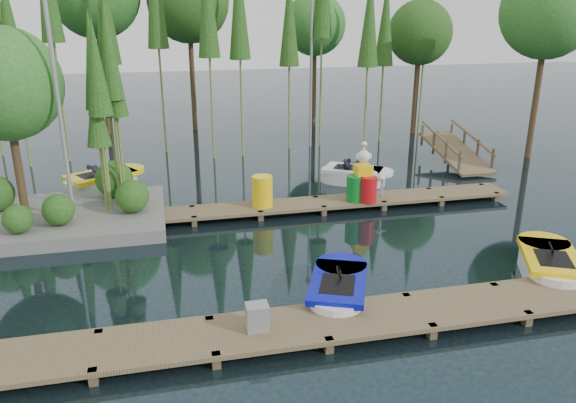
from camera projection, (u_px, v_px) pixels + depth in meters
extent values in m
plane|color=#1C2E35|center=(274.00, 246.00, 15.48)|extent=(90.00, 90.00, 0.00)
cube|color=brown|center=(320.00, 323.00, 11.25)|extent=(18.00, 1.50, 0.10)
cube|color=brown|center=(94.00, 382.00, 9.83)|extent=(0.16, 0.16, 0.50)
cube|color=brown|center=(100.00, 342.00, 10.99)|extent=(0.16, 0.16, 0.50)
cube|color=brown|center=(217.00, 365.00, 10.28)|extent=(0.16, 0.16, 0.50)
cube|color=brown|center=(210.00, 329.00, 11.44)|extent=(0.16, 0.16, 0.50)
cube|color=brown|center=(329.00, 350.00, 10.74)|extent=(0.16, 0.16, 0.50)
cube|color=brown|center=(311.00, 316.00, 11.90)|extent=(0.16, 0.16, 0.50)
cube|color=brown|center=(432.00, 336.00, 11.20)|extent=(0.16, 0.16, 0.50)
cube|color=brown|center=(405.00, 305.00, 12.36)|extent=(0.16, 0.16, 0.50)
cube|color=brown|center=(527.00, 323.00, 11.66)|extent=(0.16, 0.16, 0.50)
cube|color=brown|center=(493.00, 294.00, 12.82)|extent=(0.16, 0.16, 0.50)
cube|color=brown|center=(574.00, 284.00, 13.27)|extent=(0.16, 0.16, 0.50)
cube|color=brown|center=(289.00, 205.00, 17.90)|extent=(15.00, 1.20, 0.10)
cube|color=brown|center=(51.00, 236.00, 16.02)|extent=(0.16, 0.16, 0.50)
cube|color=brown|center=(56.00, 224.00, 16.90)|extent=(0.16, 0.16, 0.50)
cube|color=brown|center=(125.00, 230.00, 16.45)|extent=(0.16, 0.16, 0.50)
cube|color=brown|center=(126.00, 219.00, 17.33)|extent=(0.16, 0.16, 0.50)
cube|color=brown|center=(194.00, 224.00, 16.88)|extent=(0.16, 0.16, 0.50)
cube|color=brown|center=(192.00, 214.00, 17.76)|extent=(0.16, 0.16, 0.50)
cube|color=brown|center=(261.00, 219.00, 17.31)|extent=(0.16, 0.16, 0.50)
cube|color=brown|center=(255.00, 209.00, 18.20)|extent=(0.16, 0.16, 0.50)
cube|color=brown|center=(324.00, 214.00, 17.74)|extent=(0.16, 0.16, 0.50)
cube|color=brown|center=(316.00, 204.00, 18.63)|extent=(0.16, 0.16, 0.50)
cube|color=brown|center=(384.00, 209.00, 18.18)|extent=(0.16, 0.16, 0.50)
cube|color=brown|center=(373.00, 199.00, 19.06)|extent=(0.16, 0.16, 0.50)
cube|color=brown|center=(441.00, 204.00, 18.61)|extent=(0.16, 0.16, 0.50)
cube|color=brown|center=(428.00, 195.00, 19.49)|extent=(0.16, 0.16, 0.50)
cube|color=brown|center=(496.00, 200.00, 19.04)|extent=(0.16, 0.16, 0.50)
cube|color=brown|center=(480.00, 191.00, 19.92)|extent=(0.16, 0.16, 0.50)
cube|color=slate|center=(59.00, 220.00, 16.90)|extent=(6.20, 4.20, 0.42)
sphere|color=#2C5C1D|center=(59.00, 210.00, 15.80)|extent=(0.90, 0.90, 0.90)
sphere|color=#2C5C1D|center=(114.00, 179.00, 18.07)|extent=(1.20, 1.20, 1.20)
sphere|color=#2C5C1D|center=(18.00, 219.00, 15.24)|extent=(0.80, 0.80, 0.80)
sphere|color=#2C5C1D|center=(132.00, 196.00, 16.76)|extent=(1.00, 1.00, 1.00)
cylinder|color=#45321D|center=(17.00, 160.00, 16.45)|extent=(0.24, 0.24, 3.60)
sphere|color=#36782A|center=(4.00, 84.00, 15.72)|extent=(3.20, 3.20, 3.20)
cylinder|color=olive|center=(111.00, 122.00, 16.86)|extent=(0.07, 0.07, 5.93)
cone|color=#2C5C1D|center=(104.00, 51.00, 16.18)|extent=(0.70, 0.70, 2.97)
cylinder|color=olive|center=(100.00, 128.00, 16.69)|extent=(0.07, 0.07, 5.66)
cone|color=#2C5C1D|center=(93.00, 60.00, 16.03)|extent=(0.70, 0.70, 2.83)
cylinder|color=olive|center=(119.00, 133.00, 17.04)|extent=(0.07, 0.07, 5.22)
cone|color=#2C5C1D|center=(113.00, 72.00, 16.44)|extent=(0.70, 0.70, 2.61)
cylinder|color=olive|center=(103.00, 134.00, 16.17)|extent=(0.07, 0.07, 5.53)
cone|color=#2C5C1D|center=(96.00, 66.00, 15.53)|extent=(0.70, 0.70, 2.76)
cylinder|color=olive|center=(101.00, 159.00, 16.51)|extent=(0.07, 0.07, 4.01)
cone|color=#2C5C1D|center=(96.00, 112.00, 16.04)|extent=(0.70, 0.70, 2.01)
cylinder|color=olive|center=(115.00, 120.00, 16.76)|extent=(0.07, 0.07, 6.11)
cone|color=#2C5C1D|center=(107.00, 46.00, 16.05)|extent=(0.70, 0.70, 3.05)
cylinder|color=#45321D|center=(537.00, 87.00, 23.53)|extent=(0.26, 0.26, 6.06)
sphere|color=#36782A|center=(549.00, 11.00, 22.53)|extent=(3.81, 3.81, 3.81)
cylinder|color=#45321D|center=(416.00, 84.00, 28.40)|extent=(0.26, 0.26, 5.02)
sphere|color=#2C5C1D|center=(420.00, 33.00, 27.57)|extent=(3.16, 3.16, 3.16)
cylinder|color=#45321D|center=(314.00, 74.00, 31.18)|extent=(0.26, 0.26, 5.31)
sphere|color=#36782A|center=(315.00, 24.00, 30.30)|extent=(3.34, 3.34, 3.34)
cylinder|color=#45321D|center=(192.00, 68.00, 28.94)|extent=(0.26, 0.26, 6.46)
sphere|color=#2C5C1D|center=(188.00, 2.00, 27.87)|extent=(4.06, 4.06, 4.06)
cylinder|color=#45321D|center=(102.00, 66.00, 27.90)|extent=(0.26, 0.26, 6.85)
cylinder|color=olive|center=(16.00, 74.00, 21.91)|extent=(0.09, 0.09, 7.48)
cone|color=#2C5C1D|center=(8.00, 18.00, 21.22)|extent=(0.90, 0.90, 4.11)
cylinder|color=olive|center=(54.00, 44.00, 22.40)|extent=(0.09, 0.09, 9.66)
cylinder|color=olive|center=(111.00, 65.00, 24.09)|extent=(0.09, 0.09, 7.69)
cone|color=#2C5C1D|center=(106.00, 13.00, 23.38)|extent=(0.90, 0.90, 4.23)
cylinder|color=olive|center=(159.00, 50.00, 23.98)|extent=(0.09, 0.09, 8.99)
cylinder|color=olive|center=(210.00, 59.00, 23.02)|extent=(0.09, 0.09, 8.44)
cylinder|color=olive|center=(240.00, 60.00, 23.45)|extent=(0.09, 0.09, 8.22)
cone|color=#2C5C1D|center=(239.00, 2.00, 22.69)|extent=(0.90, 0.90, 4.52)
cylinder|color=olive|center=(289.00, 67.00, 24.88)|extent=(0.09, 0.09, 7.41)
cone|color=#2C5C1D|center=(289.00, 18.00, 24.19)|extent=(0.90, 0.90, 4.07)
cylinder|color=olive|center=(322.00, 38.00, 25.02)|extent=(0.09, 0.09, 9.77)
cylinder|color=olive|center=(367.00, 68.00, 24.62)|extent=(0.09, 0.09, 7.40)
cone|color=#2C5C1D|center=(370.00, 18.00, 23.93)|extent=(0.90, 0.90, 4.07)
cylinder|color=olive|center=(383.00, 66.00, 26.42)|extent=(0.09, 0.09, 7.14)
cone|color=#2C5C1D|center=(386.00, 22.00, 25.76)|extent=(0.90, 0.90, 3.93)
cylinder|color=olive|center=(424.00, 48.00, 27.64)|extent=(0.09, 0.09, 8.61)
cylinder|color=gray|center=(60.00, 112.00, 15.45)|extent=(0.12, 0.12, 7.00)
cylinder|color=gray|center=(311.00, 71.00, 25.28)|extent=(0.12, 0.12, 7.00)
cube|color=brown|center=(455.00, 152.00, 23.19)|extent=(1.50, 3.94, 0.95)
cube|color=brown|center=(460.00, 162.00, 21.55)|extent=(0.08, 0.08, 0.90)
cube|color=brown|center=(446.00, 152.00, 22.53)|extent=(0.08, 0.08, 0.90)
cube|color=brown|center=(434.00, 144.00, 23.50)|extent=(0.08, 0.08, 0.90)
cube|color=brown|center=(422.00, 135.00, 24.48)|extent=(0.08, 0.08, 0.90)
cube|color=brown|center=(441.00, 139.00, 22.84)|extent=(0.06, 3.54, 0.83)
cube|color=brown|center=(492.00, 160.00, 21.85)|extent=(0.08, 0.08, 0.90)
cube|color=brown|center=(477.00, 150.00, 22.83)|extent=(0.08, 0.08, 0.90)
cube|color=brown|center=(464.00, 142.00, 23.80)|extent=(0.08, 0.08, 0.90)
cube|color=brown|center=(451.00, 134.00, 24.78)|extent=(0.08, 0.08, 0.90)
cube|color=brown|center=(472.00, 137.00, 23.14)|extent=(0.06, 3.54, 0.83)
cube|color=white|center=(338.00, 295.00, 12.49)|extent=(1.55, 1.55, 0.54)
cylinder|color=white|center=(340.00, 282.00, 13.04)|extent=(1.55, 1.55, 0.54)
cylinder|color=white|center=(336.00, 308.00, 11.93)|extent=(1.55, 1.55, 0.54)
cube|color=#060BA8|center=(338.00, 283.00, 12.39)|extent=(1.90, 2.37, 0.14)
cylinder|color=#060BA8|center=(341.00, 266.00, 13.20)|extent=(1.58, 1.58, 0.14)
cube|color=black|center=(338.00, 285.00, 12.19)|extent=(1.05, 1.18, 0.06)
torus|color=black|center=(339.00, 272.00, 12.46)|extent=(0.24, 0.31, 0.26)
cube|color=white|center=(549.00, 269.00, 13.66)|extent=(1.66, 1.67, 0.57)
cylinder|color=white|center=(544.00, 259.00, 14.24)|extent=(1.66, 1.66, 0.57)
cylinder|color=white|center=(555.00, 281.00, 13.09)|extent=(1.66, 1.66, 0.57)
cube|color=yellow|center=(551.00, 258.00, 13.56)|extent=(2.08, 2.50, 0.14)
cylinder|color=yellow|center=(544.00, 243.00, 14.40)|extent=(1.69, 1.69, 0.14)
cube|color=black|center=(553.00, 259.00, 13.36)|extent=(1.14, 1.26, 0.06)
torus|color=black|center=(551.00, 247.00, 13.64)|extent=(0.26, 0.32, 0.27)
cube|color=white|center=(102.00, 184.00, 20.13)|extent=(1.82, 1.82, 0.61)
cylinder|color=white|center=(119.00, 180.00, 20.56)|extent=(1.81, 1.81, 0.61)
cylinder|color=white|center=(84.00, 188.00, 19.69)|extent=(1.81, 1.81, 0.61)
cube|color=yellow|center=(101.00, 175.00, 20.02)|extent=(2.67, 2.34, 0.15)
cylinder|color=yellow|center=(126.00, 170.00, 20.65)|extent=(1.85, 1.85, 0.15)
cube|color=black|center=(95.00, 175.00, 19.86)|extent=(1.36, 1.26, 0.07)
torus|color=black|center=(105.00, 168.00, 20.05)|extent=(0.35, 0.30, 0.29)
imported|color=#1E1E2D|center=(93.00, 168.00, 19.73)|extent=(0.59, 0.55, 1.07)
cube|color=white|center=(353.00, 178.00, 20.96)|extent=(1.68, 1.68, 0.55)
cylinder|color=white|center=(369.00, 179.00, 20.76)|extent=(1.67, 1.67, 0.55)
cylinder|color=white|center=(337.00, 176.00, 21.17)|extent=(1.67, 1.67, 0.55)
cube|color=white|center=(353.00, 170.00, 20.86)|extent=(2.43, 2.19, 0.14)
cylinder|color=white|center=(377.00, 172.00, 20.57)|extent=(1.71, 1.71, 0.14)
cube|color=black|center=(348.00, 168.00, 20.92)|extent=(1.24, 1.17, 0.06)
torus|color=black|center=(357.00, 165.00, 20.75)|extent=(0.31, 0.28, 0.27)
imported|color=#1E1E2D|center=(347.00, 163.00, 20.86)|extent=(0.50, 0.47, 0.90)
imported|color=#1E1E2D|center=(358.00, 163.00, 21.07)|extent=(0.39, 0.36, 0.68)
cube|color=gray|center=(257.00, 317.00, 10.88)|extent=(0.44, 0.37, 0.54)
cylinder|color=yellow|center=(262.00, 191.00, 17.54)|extent=(0.65, 0.65, 0.98)
cylinder|color=#0C6F21|center=(355.00, 188.00, 18.03)|extent=(0.56, 0.56, 0.84)
cylinder|color=silver|center=(368.00, 185.00, 18.40)|extent=(0.56, 0.56, 0.84)
cylinder|color=red|center=(368.00, 189.00, 17.93)|extent=(0.56, 0.56, 0.84)
cube|color=yellow|center=(363.00, 170.00, 17.98)|extent=(0.51, 0.51, 0.33)
sphere|color=white|center=(364.00, 156.00, 17.83)|extent=(0.41, 0.41, 0.41)
cylinder|color=white|center=(364.00, 149.00, 17.75)|extent=(0.09, 0.09, 0.28)
sphere|color=white|center=(364.00, 144.00, 17.70)|extent=(0.19, 0.19, 0.19)
cone|color=orange|center=(366.00, 146.00, 17.54)|extent=(0.09, 0.28, 0.09)
cube|color=white|center=(364.00, 156.00, 17.83)|extent=(0.51, 0.06, 0.17)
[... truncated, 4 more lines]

